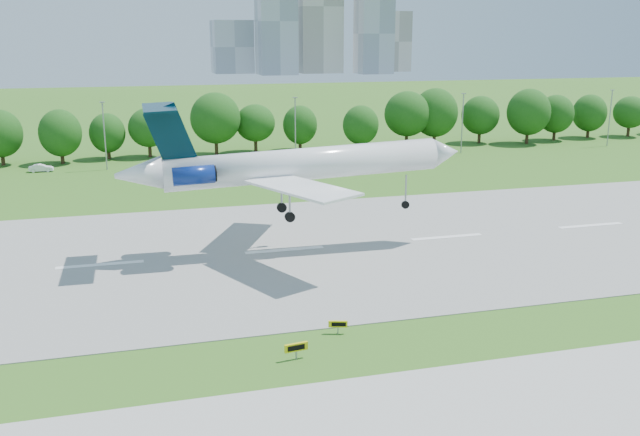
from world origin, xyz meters
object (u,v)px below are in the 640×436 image
Objects in this scene: service_vehicle_a at (41,168)px; airliner at (286,164)px; service_vehicle_b at (207,160)px; taxi_sign_left at (296,347)px.

airliner is at bearing -151.12° from service_vehicle_a.
service_vehicle_a reaches higher than service_vehicle_b.
service_vehicle_a reaches higher than taxi_sign_left.
service_vehicle_a is 1.14× the size of service_vehicle_b.
airliner is 29.31m from taxi_sign_left.
airliner reaches higher than service_vehicle_a.
airliner is at bearing -165.20° from service_vehicle_b.
taxi_sign_left is 85.78m from service_vehicle_b.
airliner reaches higher than taxi_sign_left.
taxi_sign_left is at bearing -162.72° from service_vehicle_a.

